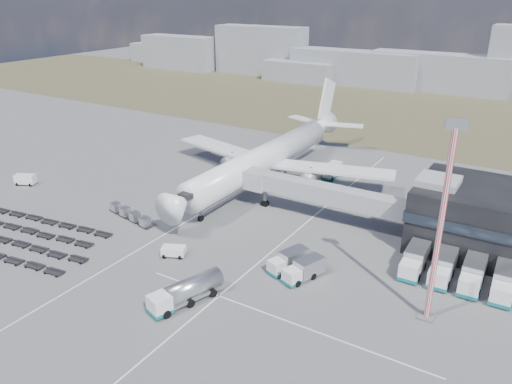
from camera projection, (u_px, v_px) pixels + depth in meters
The scene contains 15 objects.
ground at pixel (167, 242), 79.98m from camera, with size 420.00×420.00×0.00m, color #565659.
grass_strip at pixel (385, 109), 166.66m from camera, with size 420.00×90.00×0.01m, color #4B452D.
lane_markings at pixel (227, 249), 77.62m from camera, with size 47.12×110.00×0.01m.
jet_bridge at pixel (313, 191), 86.46m from camera, with size 30.30×3.80×7.05m.
airliner at pixel (268, 156), 103.48m from camera, with size 51.59×64.53×17.62m.
skyline at pixel (421, 67), 195.84m from camera, with size 299.13×27.12×25.37m.
fuel_tanker at pixel (186, 292), 63.96m from camera, with size 5.61×10.60×3.33m.
pushback_tug at pixel (174, 251), 75.44m from camera, with size 3.55×1.99×1.57m, color white.
utility_van at pixel (25, 180), 102.66m from camera, with size 4.11×1.86×2.21m, color white.
catering_truck at pixel (332, 171), 106.66m from camera, with size 2.52×5.96×2.72m.
service_trucks_near at pixel (296, 265), 70.49m from camera, with size 7.27×7.91×2.60m.
service_trucks_far at pixel (457, 271), 68.40m from camera, with size 14.60×8.34×3.19m.
uld_row at pixel (130, 214), 87.40m from camera, with size 11.42×3.75×1.57m.
baggage_dollies at pixel (18, 236), 81.04m from camera, with size 31.33×17.30×0.69m.
floodlight_mast at pixel (440, 227), 56.85m from camera, with size 2.39×1.94×25.06m.
Camera 1 is at (49.33, -52.92, 37.86)m, focal length 35.00 mm.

